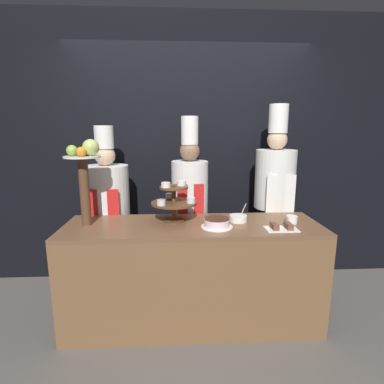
{
  "coord_description": "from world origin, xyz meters",
  "views": [
    {
      "loc": [
        -0.13,
        -2.03,
        1.63
      ],
      "look_at": [
        0.0,
        0.42,
        1.13
      ],
      "focal_mm": 28.0,
      "sensor_mm": 36.0,
      "label": 1
    }
  ],
  "objects": [
    {
      "name": "chef_center_left",
      "position": [
        -0.0,
        0.83,
        0.95
      ],
      "size": [
        0.35,
        0.35,
        1.76
      ],
      "color": "#28282D",
      "rests_on": "ground_plane"
    },
    {
      "name": "ground_plane",
      "position": [
        0.0,
        0.0,
        0.0
      ],
      "size": [
        14.0,
        14.0,
        0.0
      ],
      "primitive_type": "plane",
      "color": "#5B5651"
    },
    {
      "name": "chef_center_right",
      "position": [
        0.84,
        0.83,
        1.01
      ],
      "size": [
        0.39,
        0.39,
        1.87
      ],
      "color": "#28282D",
      "rests_on": "ground_plane"
    },
    {
      "name": "cup_white",
      "position": [
        0.82,
        0.31,
        0.91
      ],
      "size": [
        0.09,
        0.09,
        0.06
      ],
      "color": "white",
      "rests_on": "buffet_counter"
    },
    {
      "name": "tiered_stand",
      "position": [
        -0.15,
        0.4,
        1.06
      ],
      "size": [
        0.38,
        0.38,
        0.34
      ],
      "color": "brown",
      "rests_on": "buffet_counter"
    },
    {
      "name": "fruit_pedestal",
      "position": [
        -0.85,
        0.36,
        1.34
      ],
      "size": [
        0.28,
        0.28,
        0.69
      ],
      "color": "brown",
      "rests_on": "buffet_counter"
    },
    {
      "name": "cake_square_tray",
      "position": [
        0.68,
        0.15,
        0.89
      ],
      "size": [
        0.25,
        0.16,
        0.05
      ],
      "color": "white",
      "rests_on": "buffet_counter"
    },
    {
      "name": "wall_back",
      "position": [
        0.0,
        1.22,
        1.4
      ],
      "size": [
        10.0,
        0.06,
        2.8
      ],
      "color": "black",
      "rests_on": "ground_plane"
    },
    {
      "name": "serving_bowl_far",
      "position": [
        0.39,
        0.38,
        0.9
      ],
      "size": [
        0.15,
        0.15,
        0.15
      ],
      "color": "white",
      "rests_on": "buffet_counter"
    },
    {
      "name": "chef_left",
      "position": [
        -0.8,
        0.83,
        0.9
      ],
      "size": [
        0.42,
        0.42,
        1.67
      ],
      "color": "#38332D",
      "rests_on": "ground_plane"
    },
    {
      "name": "buffet_counter",
      "position": [
        0.0,
        0.32,
        0.44
      ],
      "size": [
        2.1,
        0.64,
        0.88
      ],
      "color": "brown",
      "rests_on": "ground_plane"
    },
    {
      "name": "cake_round",
      "position": [
        0.19,
        0.23,
        0.91
      ],
      "size": [
        0.25,
        0.25,
        0.08
      ],
      "color": "white",
      "rests_on": "buffet_counter"
    }
  ]
}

